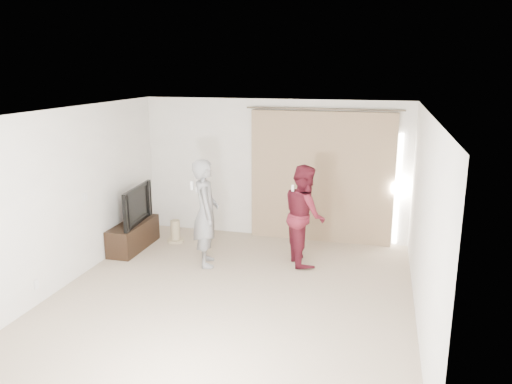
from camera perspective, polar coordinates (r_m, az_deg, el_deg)
floor at (r=7.23m, az=-2.82°, el=-11.82°), size 5.50×5.50×0.00m
wall_back at (r=9.35m, az=2.04°, el=2.62°), size 5.00×0.04×2.60m
wall_left at (r=7.86m, az=-20.64°, el=-0.51°), size 0.04×5.50×2.60m
ceiling at (r=6.53m, az=-3.09°, el=9.16°), size 5.00×5.50×0.01m
curtain at (r=9.16m, az=7.54°, el=1.65°), size 2.80×0.11×2.46m
tv_console at (r=9.20m, az=-13.82°, el=-4.86°), size 0.43×1.23×0.47m
tv at (r=9.03m, az=-14.03°, el=-1.44°), size 0.25×1.16×0.66m
scratching_post at (r=9.40m, az=-9.20°, el=-4.66°), size 0.31×0.31×0.41m
person_man at (r=8.07m, az=-5.77°, el=-2.40°), size 0.63×0.75×1.76m
person_woman at (r=8.16m, az=5.54°, el=-2.59°), size 0.90×0.99×1.65m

